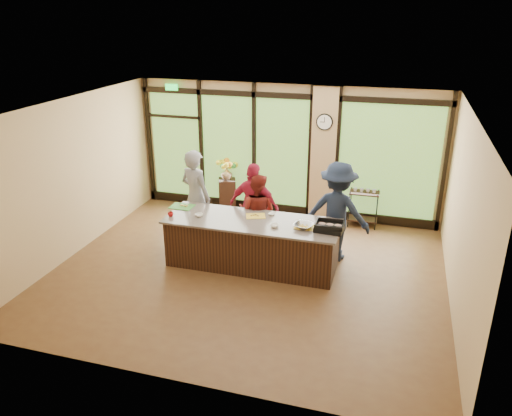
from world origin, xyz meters
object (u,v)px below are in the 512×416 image
Objects in this scene: flower_stand at (227,195)px; bar_cart at (364,204)px; cook_left at (196,197)px; cook_right at (337,212)px; island_base at (252,244)px; roasting_pan at (329,228)px.

bar_cart is (3.17, 0.00, 0.13)m from flower_stand.
cook_right is (2.85, 0.03, -0.01)m from cook_left.
flower_stand is (-1.35, 2.45, -0.05)m from island_base.
cook_right is at bearing -157.98° from cook_left.
bar_cart is (3.22, 1.74, -0.45)m from cook_left.
roasting_pan is at bearing -173.83° from cook_left.
roasting_pan is 0.61× the size of flower_stand.
cook_left is 2.85m from cook_right.
island_base reaches higher than bar_cart.
cook_right is at bearing -103.08° from bar_cart.
roasting_pan is at bearing -2.33° from island_base.
bar_cart is (1.82, 2.45, 0.09)m from island_base.
island_base is 3.94× the size of flower_stand.
cook_right reaches higher than island_base.
roasting_pan is (2.82, -0.77, -0.01)m from cook_left.
flower_stand is at bearing 118.91° from island_base.
cook_left is 2.47× the size of flower_stand.
cook_left reaches higher than roasting_pan.
cook_right reaches higher than roasting_pan.
island_base is 1.66m from cook_left.
cook_right is at bearing 27.10° from island_base.
cook_right is (1.45, 0.74, 0.52)m from island_base.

